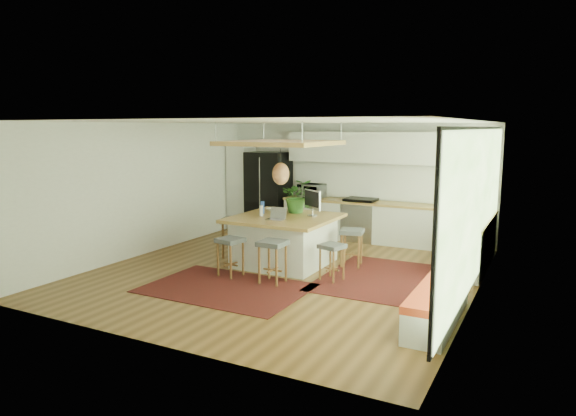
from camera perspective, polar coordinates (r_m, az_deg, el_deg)
The scene contains 33 objects.
floor at distance 9.42m, azimuth -0.32°, elevation -7.13°, with size 7.00×7.00×0.00m, color #513517.
ceiling at distance 9.05m, azimuth -0.34°, elevation 9.52°, with size 7.00×7.00×0.00m, color white.
wall_back at distance 12.32m, azimuth 7.28°, elevation 3.00°, with size 6.50×6.50×0.00m, color silver.
wall_front at distance 6.30m, azimuth -15.35°, elevation -2.89°, with size 6.50×6.50×0.00m, color silver.
wall_left at distance 11.02m, azimuth -15.47°, elevation 2.06°, with size 7.00×7.00×0.00m, color silver.
wall_right at distance 8.16m, azimuth 20.29°, elevation -0.48°, with size 7.00×7.00×0.00m, color silver.
window_wall at distance 8.16m, azimuth 20.10°, elevation -0.12°, with size 0.10×6.20×2.60m, color black, non-canonical shape.
pantry at distance 13.37m, azimuth -5.18°, elevation 2.53°, with size 0.55×0.60×2.25m, color silver.
back_counter_base at distance 11.97m, azimuth 9.14°, elevation -1.61°, with size 4.20×0.60×0.88m, color silver.
back_counter_top at distance 11.90m, azimuth 9.19°, elevation 0.57°, with size 4.24×0.64×0.05m, color olive.
backsplash at distance 12.12m, azimuth 9.69°, elevation 2.85°, with size 4.20×0.02×0.80m, color white.
upper_cabinets at distance 11.92m, azimuth 9.56°, elevation 6.61°, with size 4.20×0.34×0.70m, color silver.
range at distance 12.04m, azimuth 8.02°, elevation -1.24°, with size 0.76×0.62×1.00m, color #A5A5AA, non-canonical shape.
right_counter_base at distance 10.32m, azimuth 19.68°, elevation -3.72°, with size 0.60×2.50×0.88m, color silver.
right_counter_top at distance 10.23m, azimuth 19.82°, elevation -1.20°, with size 0.64×2.54×0.05m, color olive.
window_bench at distance 7.32m, azimuth 16.23°, elevation -10.23°, with size 0.52×2.00×0.50m, color silver, non-canonical shape.
ceiling_panel at distance 9.56m, azimuth -0.81°, elevation 5.59°, with size 1.86×1.86×0.80m, color olive, non-canonical shape.
rug_near at distance 8.58m, azimuth -6.86°, elevation -8.78°, with size 2.60×1.80×0.01m, color black.
rug_right at distance 9.22m, azimuth 9.87°, elevation -7.59°, with size 1.80×2.60×0.01m, color black.
fridge at distance 12.95m, azimuth -2.15°, elevation 1.46°, with size 0.99×0.78×2.00m, color black, non-canonical shape.
island at distance 9.87m, azimuth -0.39°, elevation -3.60°, with size 1.85×1.85×0.93m, color olive, non-canonical shape.
stool_near_left at distance 9.16m, azimuth -6.38°, elevation -5.35°, with size 0.41×0.41×0.69m, color #414548, non-canonical shape.
stool_near_right at distance 8.71m, azimuth -1.71°, elevation -6.05°, with size 0.43×0.43×0.73m, color #414548, non-canonical shape.
stool_right_front at distance 8.90m, azimuth 4.88°, elevation -5.76°, with size 0.38×0.38×0.63m, color #414548, non-canonical shape.
stool_right_back at distance 9.82m, azimuth 7.05°, elevation -4.39°, with size 0.42×0.42×0.71m, color #414548, non-canonical shape.
stool_left_side at distance 10.50m, azimuth -5.95°, elevation -3.50°, with size 0.47×0.47×0.80m, color #414548, non-canonical shape.
laptop at distance 9.39m, azimuth -1.40°, elevation -0.61°, with size 0.32×0.34×0.24m, color #A5A5AA, non-canonical shape.
monitor at distance 9.82m, azimuth 2.71°, elevation 0.63°, with size 0.54×0.19×0.51m, color #A5A5AA, non-canonical shape.
microwave at distance 12.40m, azimuth 2.63°, elevation 2.09°, with size 0.61×0.34×0.41m, color #A5A5AA.
island_plant at distance 10.18m, azimuth 0.98°, elevation 0.94°, with size 0.60×0.67×0.52m, color #1E4C19.
island_bowl at distance 10.45m, azimuth -1.83°, elevation -0.16°, with size 0.21×0.21×0.05m, color white.
island_bottle_0 at distance 10.11m, azimuth -2.89°, elevation -0.08°, with size 0.07×0.07×0.19m, color blue.
island_bottle_1 at distance 9.83m, azimuth -2.87°, elevation -0.34°, with size 0.07×0.07×0.19m, color silver.
Camera 1 is at (4.22, -8.01, 2.61)m, focal length 32.13 mm.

